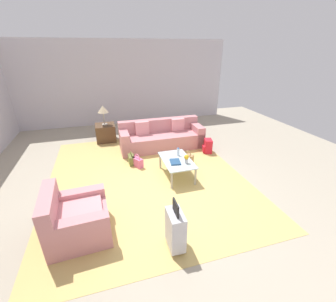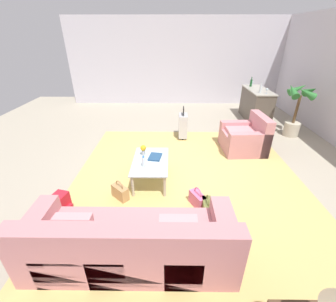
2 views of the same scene
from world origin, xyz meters
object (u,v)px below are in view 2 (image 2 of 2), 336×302
at_px(wine_glass_leftmost, 252,83).
at_px(handbag_pink, 197,199).
at_px(coffee_table, 151,163).
at_px(wine_bottle_green, 251,83).
at_px(water_bottle, 144,162).
at_px(potted_palm, 297,109).
at_px(coffee_table_book, 155,157).
at_px(handbag_tan, 120,192).
at_px(wine_glass_left_of_centre, 267,90).
at_px(wine_bottle_clear, 261,89).
at_px(couch, 130,247).
at_px(armchair, 246,139).
at_px(backpack_red, 61,207).
at_px(suitcase_silver, 183,125).
at_px(flower_vase, 143,149).
at_px(bar_console, 256,104).
at_px(handbag_olive, 207,208).

height_order(wine_glass_leftmost, handbag_pink, wine_glass_leftmost).
height_order(coffee_table, wine_bottle_green, wine_bottle_green).
height_order(water_bottle, potted_palm, potted_palm).
height_order(coffee_table_book, wine_bottle_green, wine_bottle_green).
xyz_separation_m(coffee_table, handbag_pink, (0.72, 0.82, -0.25)).
distance_m(handbag_pink, handbag_tan, 1.31).
xyz_separation_m(wine_glass_left_of_centre, wine_bottle_green, (-0.96, -0.16, 0.01)).
bearing_deg(coffee_table_book, handbag_tan, -31.20).
distance_m(wine_bottle_green, wine_bottle_clear, 0.89).
distance_m(couch, wine_bottle_clear, 5.79).
bearing_deg(wine_bottle_clear, armchair, -24.96).
bearing_deg(wine_bottle_green, wine_glass_leftmost, 140.14).
height_order(couch, backpack_red, couch).
bearing_deg(suitcase_silver, flower_vase, -25.53).
distance_m(bar_console, wine_glass_left_of_centre, 0.78).
bearing_deg(handbag_tan, water_bottle, 132.11).
height_order(coffee_table, handbag_pink, coffee_table).
relative_size(water_bottle, coffee_table_book, 0.69).
distance_m(wine_glass_leftmost, backpack_red, 6.70).
bearing_deg(handbag_tan, wine_glass_leftmost, 142.24).
distance_m(coffee_table, flower_vase, 0.32).
relative_size(coffee_table, handbag_pink, 2.96).
bearing_deg(coffee_table, armchair, 120.99).
bearing_deg(water_bottle, wine_bottle_green, 143.29).
bearing_deg(backpack_red, handbag_tan, 119.50).
xyz_separation_m(armchair, backpack_red, (2.31, -3.46, -0.10)).
bearing_deg(armchair, bar_console, 157.07).
height_order(bar_console, handbag_pink, bar_console).
bearing_deg(handbag_tan, armchair, 124.88).
bearing_deg(coffee_table_book, coffee_table, -24.70).
relative_size(coffee_table, coffee_table_book, 3.59).
xyz_separation_m(suitcase_silver, handbag_olive, (2.92, 0.24, -0.23)).
relative_size(wine_bottle_green, handbag_pink, 0.84).
xyz_separation_m(flower_vase, bar_console, (-3.28, 3.25, -0.05)).
distance_m(coffee_table_book, wine_glass_left_of_centre, 4.24).
bearing_deg(wine_glass_leftmost, handbag_tan, -37.76).
bearing_deg(suitcase_silver, coffee_table, -19.29).
bearing_deg(potted_palm, wine_bottle_clear, -139.98).
bearing_deg(armchair, backpack_red, -56.32).
relative_size(wine_glass_left_of_centre, handbag_olive, 0.43).
distance_m(coffee_table_book, flower_vase, 0.27).
height_order(flower_vase, handbag_tan, flower_vase).
distance_m(bar_console, handbag_olive, 4.93).
bearing_deg(suitcase_silver, couch, -11.93).
relative_size(handbag_olive, potted_palm, 0.25).
bearing_deg(wine_bottle_green, suitcase_silver, -49.70).
bearing_deg(wine_bottle_clear, coffee_table, -44.36).
bearing_deg(armchair, handbag_pink, -33.78).
height_order(coffee_table, wine_bottle_clear, wine_bottle_clear).
bearing_deg(flower_vase, wine_glass_leftmost, 139.87).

